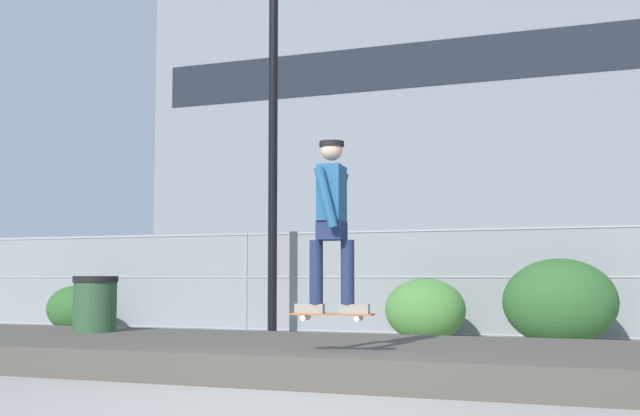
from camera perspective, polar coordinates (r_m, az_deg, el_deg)
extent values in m
plane|color=gray|center=(6.78, -3.56, -13.35)|extent=(120.00, 120.00, 0.00)
cube|color=#4C473F|center=(9.03, 3.10, -10.23)|extent=(16.76, 3.24, 0.30)
cube|color=#9E5B33|center=(8.01, 0.82, -7.27)|extent=(0.82, 0.30, 0.02)
cylinder|color=silver|center=(8.05, 2.78, -7.51)|extent=(0.06, 0.04, 0.05)
cylinder|color=silver|center=(7.87, 2.53, -7.57)|extent=(0.06, 0.04, 0.05)
cylinder|color=silver|center=(8.17, -0.83, -7.47)|extent=(0.06, 0.04, 0.05)
cylinder|color=silver|center=(7.99, -1.16, -7.53)|extent=(0.06, 0.04, 0.05)
cube|color=#99999E|center=(7.96, 2.66, -7.39)|extent=(0.07, 0.15, 0.01)
cube|color=#99999E|center=(8.08, -0.99, -7.35)|extent=(0.07, 0.15, 0.01)
cube|color=gray|center=(7.97, 2.37, -6.90)|extent=(0.29, 0.14, 0.09)
cube|color=gray|center=(8.06, -0.72, -6.88)|extent=(0.29, 0.14, 0.09)
cylinder|color=#1E284C|center=(7.97, 1.89, -4.39)|extent=(0.13, 0.13, 0.61)
cylinder|color=#1E284C|center=(8.04, -0.26, -4.39)|extent=(0.13, 0.13, 0.61)
cube|color=#1E284C|center=(8.02, 0.81, -1.56)|extent=(0.28, 0.37, 0.18)
cube|color=navy|center=(8.05, 0.81, 1.00)|extent=(0.27, 0.41, 0.54)
cylinder|color=navy|center=(8.28, 1.19, 0.42)|extent=(0.24, 0.12, 0.58)
cylinder|color=navy|center=(7.80, 0.40, 0.73)|extent=(0.24, 0.12, 0.58)
sphere|color=tan|center=(8.10, 0.80, 3.99)|extent=(0.21, 0.21, 0.21)
cylinder|color=black|center=(8.11, 0.80, 4.39)|extent=(0.24, 0.24, 0.05)
cylinder|color=gray|center=(15.60, -5.07, -5.07)|extent=(0.06, 0.06, 1.85)
cylinder|color=gray|center=(14.29, 9.89, -1.49)|extent=(24.63, 0.04, 0.04)
cylinder|color=gray|center=(14.27, 9.94, -4.67)|extent=(24.63, 0.04, 0.04)
cylinder|color=gray|center=(14.30, 9.99, -8.51)|extent=(24.63, 0.04, 0.04)
cube|color=gray|center=(14.27, 9.94, -5.05)|extent=(24.63, 0.01, 1.85)
cylinder|color=black|center=(14.72, -3.24, 3.14)|extent=(0.16, 0.16, 6.07)
cube|color=black|center=(19.10, -4.56, -5.78)|extent=(4.49, 2.03, 0.70)
cube|color=#23282D|center=(19.18, -5.10, -3.77)|extent=(2.28, 1.71, 0.64)
cylinder|color=black|center=(19.43, 0.16, -6.81)|extent=(0.65, 0.27, 0.64)
cylinder|color=black|center=(17.82, -1.56, -6.99)|extent=(0.65, 0.27, 0.64)
cylinder|color=black|center=(20.45, -7.18, -6.67)|extent=(0.65, 0.27, 0.64)
cylinder|color=black|center=(18.92, -9.42, -6.80)|extent=(0.65, 0.27, 0.64)
cube|color=maroon|center=(16.92, 16.15, -5.74)|extent=(4.46, 1.94, 0.70)
cube|color=#23282D|center=(16.93, 15.42, -3.49)|extent=(2.25, 1.67, 0.64)
cylinder|color=black|center=(17.76, 20.76, -6.69)|extent=(0.65, 0.26, 0.64)
cylinder|color=black|center=(16.05, 20.90, -6.93)|extent=(0.65, 0.26, 0.64)
cylinder|color=black|center=(17.91, 11.95, -6.88)|extent=(0.65, 0.26, 0.64)
cylinder|color=black|center=(16.22, 11.15, -7.12)|extent=(0.65, 0.26, 0.64)
cube|color=slate|center=(53.02, 7.01, 5.26)|extent=(30.43, 13.65, 20.42)
cube|color=#1E232B|center=(47.07, 4.89, 9.58)|extent=(27.99, 0.04, 2.50)
ellipsoid|color=#2D5B28|center=(16.36, -16.40, -6.62)|extent=(1.11, 0.91, 0.86)
ellipsoid|color=#477F38|center=(13.44, 7.19, -6.92)|extent=(1.29, 1.06, 1.00)
ellipsoid|color=#2D5B28|center=(12.89, 16.06, -6.21)|extent=(1.67, 1.37, 1.29)
cylinder|color=#2D5133|center=(11.42, -15.14, -7.30)|extent=(0.56, 0.56, 0.95)
cylinder|color=black|center=(11.40, -15.08, -4.71)|extent=(0.59, 0.59, 0.08)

